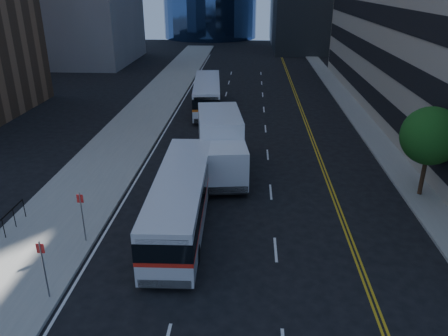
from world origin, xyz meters
name	(u,v)px	position (x,y,z in m)	size (l,w,h in m)	color
ground	(266,276)	(0.00, 0.00, 0.00)	(160.00, 160.00, 0.00)	black
sidewalk_west	(149,110)	(-10.50, 25.00, 0.07)	(5.00, 90.00, 0.15)	gray
sidewalk_east	(355,113)	(9.00, 25.00, 0.07)	(2.00, 90.00, 0.15)	gray
street_tree	(431,136)	(9.00, 8.00, 3.64)	(3.20, 3.20, 5.10)	#332114
bus_front	(181,199)	(-4.13, 3.90, 1.50)	(2.59, 10.73, 2.75)	silver
bus_rear	(207,94)	(-4.94, 25.59, 1.52)	(3.23, 10.96, 2.79)	white
box_truck	(221,144)	(-2.63, 10.71, 1.94)	(3.65, 7.98, 3.68)	silver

